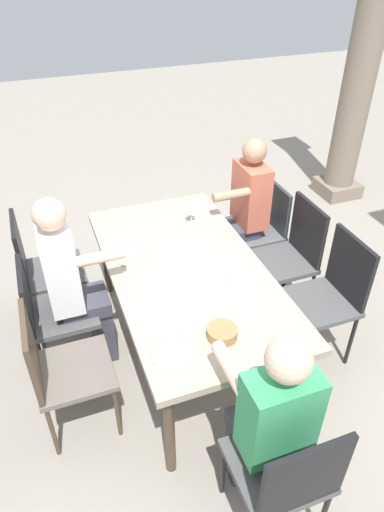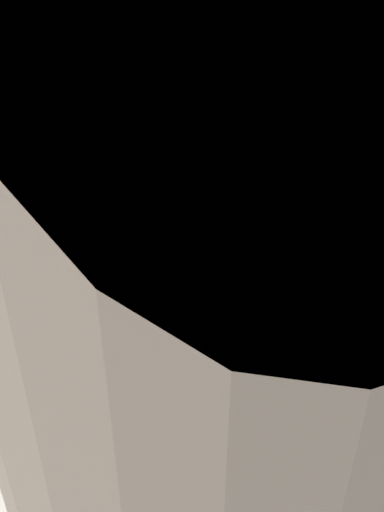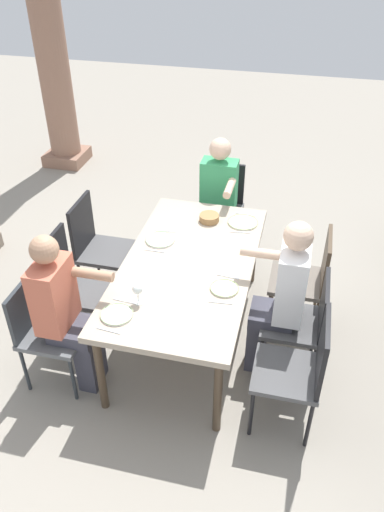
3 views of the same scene
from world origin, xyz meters
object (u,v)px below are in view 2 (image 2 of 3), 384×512
object	(u,v)px
chair_mid_south	(193,247)
bread_basket	(114,273)
chair_west_south	(240,240)
wine_glass_0	(277,261)
diner_man_white	(198,236)
diner_guest_third	(42,295)
dining_table	(200,276)
plate_1	(218,248)
plate_2	(176,291)
chair_mid_north	(266,365)
chair_east_north	(181,377)
plate_3	(107,260)
chair_east_south	(141,251)
plate_0	(302,278)
chair_west_north	(338,357)
diner_woman_green	(326,315)
chair_head_east	(16,317)

from	to	relation	value
chair_mid_south	bread_basket	bearing A→B (deg)	47.06
chair_west_south	wine_glass_0	size ratio (longest dim) A/B	5.93
diner_man_white	diner_guest_third	distance (m)	1.51
dining_table	wine_glass_0	bearing A→B (deg)	156.99
plate_1	plate_2	size ratio (longest dim) A/B	0.87
chair_west_south	diner_man_white	distance (m)	0.55
chair_mid_south	diner_guest_third	size ratio (longest dim) A/B	0.69
diner_man_white	plate_1	bearing A→B (deg)	100.28
dining_table	chair_mid_south	xyz separation A→B (m)	(-0.17, -0.91, -0.17)
chair_mid_north	chair_east_north	world-z (taller)	chair_east_north
plate_1	plate_2	bearing A→B (deg)	51.75
chair_east_north	plate_3	xyz separation A→B (m)	(0.33, -1.23, 0.20)
dining_table	chair_mid_north	xyz separation A→B (m)	(-0.17, 0.92, -0.15)
chair_east_north	chair_east_south	xyz separation A→B (m)	(0.00, -1.83, -0.03)
plate_0	chair_east_north	bearing A→B (deg)	29.90
diner_guest_third	plate_0	distance (m)	1.87
chair_mid_south	wine_glass_0	bearing A→B (deg)	107.28
dining_table	chair_east_north	xyz separation A→B (m)	(0.35, 0.92, -0.13)
dining_table	chair_mid_north	bearing A→B (deg)	100.68
chair_west_south	chair_west_north	bearing A→B (deg)	90.00
chair_east_north	chair_west_south	bearing A→B (deg)	-118.82
chair_mid_south	diner_woman_green	size ratio (longest dim) A/B	0.67
wine_glass_0	plate_1	world-z (taller)	wine_glass_0
diner_woman_green	bread_basket	distance (m)	1.51
dining_table	plate_1	bearing A→B (deg)	-126.54
chair_mid_north	chair_east_south	bearing A→B (deg)	-74.08
plate_0	bread_basket	distance (m)	1.38
bread_basket	plate_0	bearing A→B (deg)	165.19
dining_table	plate_2	xyz separation A→B (m)	(0.25, 0.30, 0.07)
plate_0	wine_glass_0	distance (m)	0.22
chair_west_south	diner_guest_third	size ratio (longest dim) A/B	0.74
chair_east_north	plate_2	world-z (taller)	chair_east_north
dining_table	chair_mid_north	distance (m)	0.94
chair_mid_south	diner_woman_green	xyz separation A→B (m)	(-0.48, 1.63, 0.17)
diner_man_white	plate_3	distance (m)	0.94
chair_east_north	plate_0	distance (m)	1.21
plate_3	bread_basket	size ratio (longest dim) A/B	1.52
chair_east_north	plate_1	world-z (taller)	chair_east_north
dining_table	bread_basket	distance (m)	0.65
chair_mid_south	diner_man_white	bearing A→B (deg)	89.09
chair_east_north	plate_3	bearing A→B (deg)	-75.11
chair_west_north	chair_mid_north	xyz separation A→B (m)	(0.49, 0.01, 0.04)
chair_mid_south	dining_table	bearing A→B (deg)	79.22
diner_woman_green	chair_east_north	bearing A→B (deg)	11.07
plate_2	chair_east_north	bearing A→B (deg)	80.83
diner_guest_third	plate_2	size ratio (longest dim) A/B	5.33
bread_basket	chair_head_east	bearing A→B (deg)	2.28
diner_guest_third	plate_3	bearing A→B (deg)	-146.89
chair_east_north	diner_woman_green	world-z (taller)	diner_woman_green
chair_head_east	diner_woman_green	xyz separation A→B (m)	(-2.02, 0.72, 0.16)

